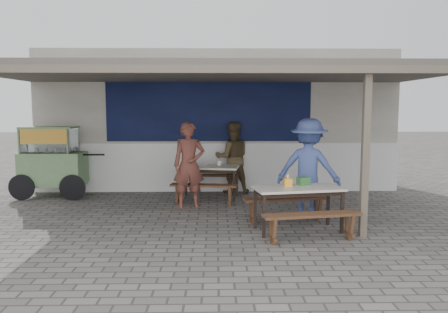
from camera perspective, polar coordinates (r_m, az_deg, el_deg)
name	(u,v)px	position (r m, az deg, el deg)	size (l,w,h in m)	color
ground	(218,222)	(8.02, -0.85, -8.56)	(60.00, 60.00, 0.00)	slate
back_wall	(217,121)	(11.33, -0.95, 4.62)	(9.00, 1.28, 3.50)	beige
warung_roof	(218,75)	(8.67, -0.80, 10.66)	(9.00, 4.21, 2.81)	#544C48
table_left	(209,169)	(9.95, -1.96, -1.69)	(1.42, 0.92, 0.75)	silver
bench_left_street	(204,190)	(9.32, -2.66, -4.34)	(1.45, 0.49, 0.45)	brown
bench_left_wall	(214,179)	(10.69, -1.34, -2.95)	(1.45, 0.49, 0.45)	brown
table_right	(298,192)	(7.41, 9.66, -4.57)	(1.54, 0.90, 0.75)	silver
bench_right_street	(312,220)	(6.93, 11.42, -8.19)	(1.58, 0.54, 0.45)	brown
bench_right_wall	(286,203)	(8.05, 8.08, -6.08)	(1.58, 0.54, 0.45)	brown
vendor_cart	(52,159)	(10.83, -21.55, -0.31)	(2.08, 0.84, 1.64)	#6F9362
patron_street_side	(189,165)	(9.05, -4.59, -1.11)	(0.65, 0.43, 1.78)	brown
patron_wall_side	(232,158)	(10.58, 1.11, -0.16)	(0.84, 0.65, 1.73)	brown
patron_right_table	(308,168)	(8.38, 10.97, -1.49)	(1.21, 0.70, 1.87)	#425494
tissue_box	(288,182)	(7.48, 8.32, -3.32)	(0.13, 0.13, 0.13)	#F6A829
donation_box	(303,181)	(7.63, 10.33, -3.16)	(0.20, 0.13, 0.13)	#327034
condiment_jar	(219,163)	(10.08, -0.63, -0.84)	(0.09, 0.09, 0.10)	white
condiment_bowl	(205,165)	(10.02, -2.53, -1.06)	(0.17, 0.17, 0.04)	silver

